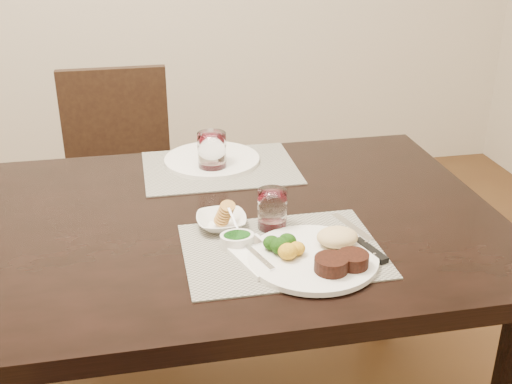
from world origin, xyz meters
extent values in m
cube|color=black|center=(0.00, 0.00, 0.72)|extent=(2.00, 1.00, 0.05)
cube|color=black|center=(0.92, 0.42, 0.35)|extent=(0.08, 0.08, 0.70)
cube|color=black|center=(0.00, 0.85, 0.43)|extent=(0.42, 0.42, 0.04)
cube|color=black|center=(-0.18, 0.67, 0.21)|extent=(0.04, 0.04, 0.41)
cube|color=black|center=(0.18, 0.67, 0.21)|extent=(0.04, 0.04, 0.41)
cube|color=black|center=(-0.18, 1.03, 0.21)|extent=(0.04, 0.04, 0.41)
cube|color=black|center=(0.18, 1.03, 0.21)|extent=(0.04, 0.04, 0.41)
cube|color=black|center=(0.00, 1.04, 0.68)|extent=(0.42, 0.04, 0.45)
cube|color=gray|center=(0.39, -0.20, 0.75)|extent=(0.46, 0.34, 0.00)
cube|color=gray|center=(0.32, 0.32, 0.75)|extent=(0.46, 0.34, 0.00)
cylinder|color=silver|center=(0.45, -0.26, 0.76)|extent=(0.30, 0.30, 0.01)
cylinder|color=black|center=(0.47, -0.33, 0.78)|extent=(0.07, 0.07, 0.03)
cylinder|color=black|center=(0.52, -0.32, 0.78)|extent=(0.07, 0.07, 0.03)
ellipsoid|color=tan|center=(0.52, -0.22, 0.79)|extent=(0.10, 0.08, 0.04)
ellipsoid|color=#1A480D|center=(0.38, -0.24, 0.79)|extent=(0.05, 0.05, 0.04)
ellipsoid|color=gold|center=(0.39, -0.26, 0.78)|extent=(0.04, 0.04, 0.04)
cube|color=white|center=(0.33, -0.23, 0.76)|extent=(0.15, 0.19, 0.01)
cube|color=white|center=(0.33, -0.25, 0.77)|extent=(0.05, 0.12, 0.01)
cube|color=white|center=(0.33, -0.17, 0.77)|extent=(0.04, 0.05, 0.00)
cube|color=white|center=(0.59, -0.13, 0.76)|extent=(0.06, 0.16, 0.00)
cube|color=black|center=(0.59, -0.26, 0.76)|extent=(0.05, 0.11, 0.01)
imported|color=silver|center=(0.27, -0.06, 0.77)|extent=(0.13, 0.13, 0.03)
cylinder|color=#A47633|center=(0.27, -0.06, 0.79)|extent=(0.04, 0.04, 0.04)
cylinder|color=silver|center=(0.29, -0.17, 0.77)|extent=(0.08, 0.08, 0.03)
cylinder|color=#0E3D0D|center=(0.29, -0.17, 0.78)|extent=(0.07, 0.07, 0.01)
cube|color=white|center=(0.29, -0.11, 0.80)|extent=(0.01, 0.05, 0.04)
cylinder|color=silver|center=(0.39, -0.09, 0.80)|extent=(0.07, 0.07, 0.10)
cylinder|color=#39050A|center=(0.39, -0.09, 0.77)|extent=(0.06, 0.06, 0.02)
cylinder|color=silver|center=(0.30, 0.37, 0.76)|extent=(0.30, 0.30, 0.01)
cylinder|color=silver|center=(0.30, 0.31, 0.81)|extent=(0.09, 0.09, 0.12)
cylinder|color=#39050A|center=(0.30, 0.31, 0.77)|extent=(0.07, 0.07, 0.03)
camera|label=1|loc=(0.08, -1.47, 1.51)|focal=45.00mm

